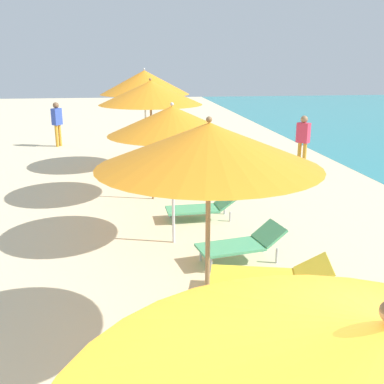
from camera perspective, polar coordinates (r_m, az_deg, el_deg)
The scene contains 14 objects.
umbrella_nearest at distance 1.36m, azimuth 22.85°, elevation -21.40°, with size 1.91×1.91×2.53m.
umbrella_second at distance 4.36m, azimuth 2.13°, elevation 5.89°, with size 2.21×2.21×2.59m.
lounger_second_shoreside at distance 6.28m, azimuth 9.88°, elevation -10.49°, with size 1.71×1.04×0.55m.
umbrella_third at distance 7.50m, azimuth -2.51°, elevation 8.98°, with size 2.15×2.15×2.45m.
lounger_third_shoreside at distance 9.10m, azimuth 1.32°, elevation -1.90°, with size 1.43×0.62×0.51m.
lounger_third_inland at distance 7.24m, azimuth 6.31°, elevation -6.48°, with size 1.45×0.81×0.57m.
umbrella_fourth at distance 10.12m, azimuth -5.27°, elevation 12.36°, with size 2.28×2.28×2.74m.
lounger_fourth_shoreside at distance 11.43m, azimuth -3.04°, elevation 2.20°, with size 1.35×0.82×0.58m.
umbrella_farthest at distance 13.35m, azimuth -6.02°, elevation 13.61°, with size 2.57×2.57×2.90m.
lounger_farthest_shoreside at distance 14.75m, azimuth -3.95°, elevation 5.17°, with size 1.40×0.82×0.50m.
lounger_farthest_inland at distance 12.79m, azimuth -0.99°, elevation 3.79°, with size 1.56×0.88×0.64m.
person_walking_near at distance 17.68m, azimuth -16.70°, elevation 8.72°, with size 0.38×0.42×1.64m.
person_walking_mid at distance 13.77m, azimuth 13.85°, elevation 6.78°, with size 0.40×0.41×1.57m.
beach_ball at distance 17.24m, azimuth 4.93°, elevation 6.29°, with size 0.27×0.27×0.27m, color yellow.
Camera 1 is at (-0.04, -1.04, 3.09)m, focal length 42.21 mm.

